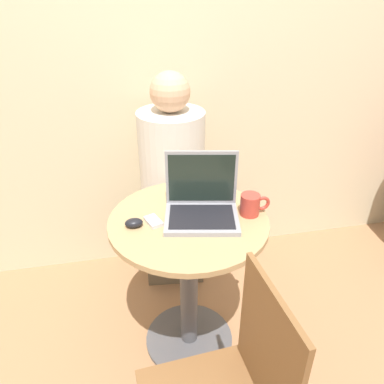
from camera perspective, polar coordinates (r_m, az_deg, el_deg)
name	(u,v)px	position (r m, az deg, el deg)	size (l,w,h in m)	color
ground_plane	(189,339)	(2.11, -0.43, -21.52)	(12.00, 12.00, 0.00)	#9E704C
back_wall	(159,54)	(2.13, -5.02, 20.26)	(7.00, 0.05, 2.60)	beige
round_table	(189,264)	(1.74, -0.50, -10.85)	(0.68, 0.68, 0.76)	#4C4C51
laptop	(202,204)	(1.58, 1.46, -1.78)	(0.35, 0.29, 0.27)	gray
cell_phone	(153,221)	(1.57, -5.92, -4.45)	(0.08, 0.10, 0.02)	silver
computer_mouse	(134,223)	(1.55, -8.85, -4.67)	(0.07, 0.05, 0.04)	black
coffee_cup	(251,205)	(1.62, 9.00, -1.90)	(0.13, 0.08, 0.09)	#B2382D
person_seated	(173,196)	(2.22, -2.96, -0.59)	(0.39, 0.57, 1.26)	brown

